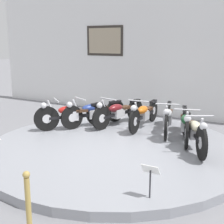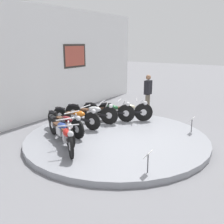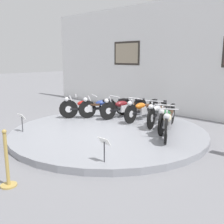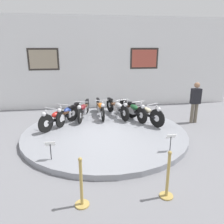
# 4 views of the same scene
# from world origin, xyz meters

# --- Properties ---
(ground_plane) EXTENTS (60.00, 60.00, 0.00)m
(ground_plane) POSITION_xyz_m (0.00, 0.00, 0.00)
(ground_plane) COLOR slate
(display_platform) EXTENTS (5.53, 5.53, 0.16)m
(display_platform) POSITION_xyz_m (0.00, 0.00, 0.08)
(display_platform) COLOR gray
(display_platform) RESTS_ON ground_plane
(back_wall) EXTENTS (14.00, 0.22, 4.31)m
(back_wall) POSITION_xyz_m (0.00, 3.77, 2.16)
(back_wall) COLOR white
(back_wall) RESTS_ON ground_plane
(motorcycle_red) EXTENTS (1.28, 1.58, 0.79)m
(motorcycle_red) POSITION_xyz_m (-1.57, 0.59, 0.54)
(motorcycle_red) COLOR black
(motorcycle_red) RESTS_ON display_platform
(motorcycle_blue) EXTENTS (0.89, 1.79, 0.78)m
(motorcycle_blue) POSITION_xyz_m (-1.24, 1.11, 0.53)
(motorcycle_blue) COLOR black
(motorcycle_blue) RESTS_ON display_platform
(motorcycle_maroon) EXTENTS (0.62, 1.92, 0.78)m
(motorcycle_maroon) POSITION_xyz_m (-0.69, 1.46, 0.53)
(motorcycle_maroon) COLOR black
(motorcycle_maroon) RESTS_ON display_platform
(motorcycle_orange) EXTENTS (0.54, 1.96, 0.78)m
(motorcycle_orange) POSITION_xyz_m (0.00, 1.59, 0.53)
(motorcycle_orange) COLOR black
(motorcycle_orange) RESTS_ON display_platform
(motorcycle_silver) EXTENTS (0.69, 1.92, 0.80)m
(motorcycle_silver) POSITION_xyz_m (0.69, 1.47, 0.55)
(motorcycle_silver) COLOR black
(motorcycle_silver) RESTS_ON display_platform
(motorcycle_green) EXTENTS (0.74, 1.90, 0.80)m
(motorcycle_green) POSITION_xyz_m (1.24, 1.11, 0.54)
(motorcycle_green) COLOR black
(motorcycle_green) RESTS_ON display_platform
(motorcycle_cream) EXTENTS (1.01, 1.80, 0.81)m
(motorcycle_cream) POSITION_xyz_m (1.56, 0.59, 0.56)
(motorcycle_cream) COLOR black
(motorcycle_cream) RESTS_ON display_platform
(info_placard_front_left) EXTENTS (0.26, 0.11, 0.51)m
(info_placard_front_left) POSITION_xyz_m (-1.60, -1.81, 0.53)
(info_placard_front_left) COLOR #333338
(info_placard_front_left) RESTS_ON display_platform
(info_placard_front_centre) EXTENTS (0.26, 0.11, 0.51)m
(info_placard_front_centre) POSITION_xyz_m (1.60, -1.81, 0.53)
(info_placard_front_centre) COLOR #333338
(info_placard_front_centre) RESTS_ON display_platform
(visitor_standing) EXTENTS (0.36, 0.22, 1.62)m
(visitor_standing) POSITION_xyz_m (3.65, 0.72, 0.91)
(visitor_standing) COLOR #6B6051
(visitor_standing) RESTS_ON ground_plane
(stanchion_post_left_of_entry) EXTENTS (0.28, 0.28, 1.02)m
(stanchion_post_left_of_entry) POSITION_xyz_m (-0.85, -3.43, 0.34)
(stanchion_post_left_of_entry) COLOR tan
(stanchion_post_left_of_entry) RESTS_ON ground_plane
(stanchion_post_right_of_entry) EXTENTS (0.28, 0.28, 1.02)m
(stanchion_post_right_of_entry) POSITION_xyz_m (0.85, -3.43, 0.34)
(stanchion_post_right_of_entry) COLOR tan
(stanchion_post_right_of_entry) RESTS_ON ground_plane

